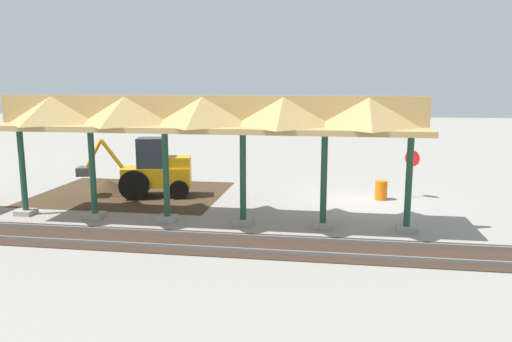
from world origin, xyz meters
TOP-DOWN VIEW (x-y plane):
  - ground_plane at (0.00, 0.00)m, footprint 120.00×120.00m
  - dirt_work_zone at (10.95, 0.08)m, footprint 8.89×7.00m
  - platform_canopy at (6.11, 4.51)m, footprint 16.39×3.20m
  - rail_tracks at (0.00, 7.03)m, footprint 60.00×2.58m
  - stop_sign at (-2.43, -1.15)m, footprint 0.61×0.51m
  - backhoe at (9.65, 0.49)m, footprint 5.36×2.33m
  - dirt_mound at (12.39, -0.29)m, footprint 4.02×4.02m
  - traffic_barrel at (-1.01, -0.50)m, footprint 0.56×0.56m

SIDE VIEW (x-z plane):
  - ground_plane at x=0.00m, z-range 0.00..0.00m
  - dirt_mound at x=12.39m, z-range -0.62..0.62m
  - dirt_work_zone at x=10.95m, z-range 0.00..0.01m
  - rail_tracks at x=0.00m, z-range -0.05..0.10m
  - traffic_barrel at x=-1.01m, z-range 0.00..0.90m
  - backhoe at x=9.65m, z-range -0.15..2.67m
  - stop_sign at x=-2.43m, z-range 0.50..2.76m
  - platform_canopy at x=6.11m, z-range 1.71..6.61m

